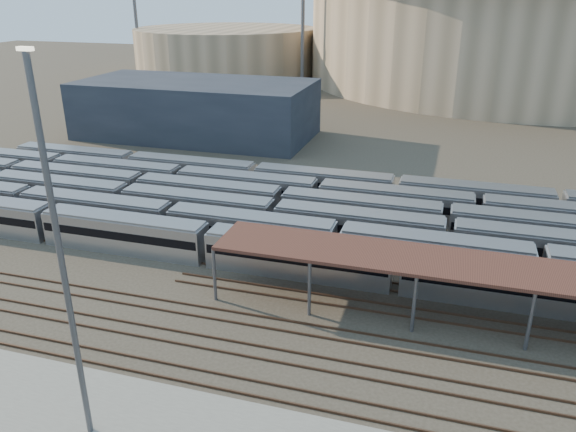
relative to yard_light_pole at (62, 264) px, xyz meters
The scene contains 10 objects.
ground 21.68m from the yard_light_pole, 60.34° to the left, with size 420.00×420.00×0.00m, color #383026.
subway_trains 36.56m from the yard_light_pole, 77.28° to the left, with size 126.99×23.90×3.60m.
empty_tracks 18.30m from the yard_light_pole, 50.21° to the left, with size 170.00×9.62×0.18m.
stadium 159.54m from the yard_light_pole, 77.69° to the left, with size 124.00×124.00×32.50m.
secondary_arena 154.54m from the yard_light_pole, 109.28° to the left, with size 56.00×56.00×14.00m, color tan.
service_building 75.73m from the yard_light_pole, 110.16° to the left, with size 42.00×20.00×10.00m, color #1E232D.
floodlight_0 127.86m from the yard_light_pole, 99.48° to the left, with size 4.00×1.00×38.40m.
floodlight_1 155.88m from the yard_light_pole, 119.23° to the left, with size 4.00×1.00×38.40m.
floodlight_3 176.03m from the yard_light_pole, 90.33° to the left, with size 4.00×1.00×38.40m.
yard_light_pole is the anchor object (origin of this frame).
Camera 1 is at (10.64, -38.34, 25.82)m, focal length 35.00 mm.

